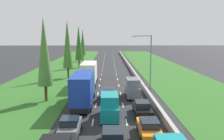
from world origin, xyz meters
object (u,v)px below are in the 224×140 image
object	(u,v)px
teal_van_centre_lane	(110,106)
poplar_tree_second	(44,52)
maroon_sedan_centre_lane	(108,94)
poplar_tree_third	(67,44)
black_sedan_right_lane	(142,108)
black_sedan_centre_lane	(112,139)
grey_van_right_lane	(132,88)
grey_hatchback_left_lane	(70,126)
orange_sedan_right_lane	(149,128)
poplar_tree_fourth	(79,43)
poplar_tree_fifth	(83,42)
street_light_mast	(149,58)
white_box_truck_left_lane	(89,73)
blue_box_truck_left_lane	(83,88)

from	to	relation	value
teal_van_centre_lane	poplar_tree_second	size ratio (longest dim) A/B	0.43
maroon_sedan_centre_lane	poplar_tree_third	size ratio (longest dim) A/B	0.37
poplar_tree_second	poplar_tree_third	size ratio (longest dim) A/B	0.94
black_sedan_right_lane	maroon_sedan_centre_lane	size ratio (longest dim) A/B	1.00
poplar_tree_third	teal_van_centre_lane	bearing A→B (deg)	-70.82
black_sedan_centre_lane	grey_van_right_lane	xyz separation A→B (m)	(3.15, 15.62, 0.59)
teal_van_centre_lane	poplar_tree_second	world-z (taller)	poplar_tree_second
grey_hatchback_left_lane	poplar_tree_third	size ratio (longest dim) A/B	0.32
grey_van_right_lane	black_sedan_centre_lane	bearing A→B (deg)	-101.41
orange_sedan_right_lane	poplar_tree_fourth	world-z (taller)	poplar_tree_fourth
maroon_sedan_centre_lane	poplar_tree_fifth	distance (m)	50.85
orange_sedan_right_lane	black_sedan_right_lane	distance (m)	5.75
poplar_tree_third	street_light_mast	world-z (taller)	poplar_tree_third
black_sedan_centre_lane	grey_hatchback_left_lane	xyz separation A→B (m)	(-3.76, 2.59, 0.02)
black_sedan_centre_lane	white_box_truck_left_lane	distance (m)	24.40
poplar_tree_third	grey_van_right_lane	bearing A→B (deg)	-52.91
poplar_tree_second	street_light_mast	xyz separation A→B (m)	(15.14, 6.81, -1.49)
blue_box_truck_left_lane	teal_van_centre_lane	distance (m)	6.31
black_sedan_right_lane	poplar_tree_fifth	bearing A→B (deg)	102.71
orange_sedan_right_lane	grey_van_right_lane	distance (m)	13.54
white_box_truck_left_lane	poplar_tree_second	world-z (taller)	poplar_tree_second
maroon_sedan_centre_lane	poplar_tree_fourth	size ratio (longest dim) A/B	0.39
teal_van_centre_lane	maroon_sedan_centre_lane	world-z (taller)	teal_van_centre_lane
poplar_tree_second	orange_sedan_right_lane	bearing A→B (deg)	-43.97
black_sedan_centre_lane	poplar_tree_fifth	world-z (taller)	poplar_tree_fifth
poplar_tree_third	street_light_mast	distance (m)	18.69
teal_van_centre_lane	white_box_truck_left_lane	distance (m)	17.75
teal_van_centre_lane	maroon_sedan_centre_lane	xyz separation A→B (m)	(-0.15, 7.70, -0.59)
black_sedan_right_lane	maroon_sedan_centre_lane	distance (m)	7.58
grey_hatchback_left_lane	maroon_sedan_centre_lane	xyz separation A→B (m)	(3.41, 11.80, -0.02)
grey_van_right_lane	poplar_tree_second	world-z (taller)	poplar_tree_second
black_sedan_centre_lane	poplar_tree_fourth	world-z (taller)	poplar_tree_fourth
orange_sedan_right_lane	teal_van_centre_lane	distance (m)	5.78
blue_box_truck_left_lane	poplar_tree_fourth	xyz separation A→B (m)	(-4.94, 35.28, 4.67)
grey_hatchback_left_lane	white_box_truck_left_lane	xyz separation A→B (m)	(0.03, 21.49, 1.35)
black_sedan_centre_lane	street_light_mast	world-z (taller)	street_light_mast
orange_sedan_right_lane	maroon_sedan_centre_lane	size ratio (longest dim) A/B	1.00
blue_box_truck_left_lane	poplar_tree_fifth	xyz separation A→B (m)	(-5.69, 52.13, 4.41)
grey_hatchback_left_lane	poplar_tree_fifth	world-z (taller)	poplar_tree_fifth
white_box_truck_left_lane	poplar_tree_fourth	size ratio (longest dim) A/B	0.81
grey_van_right_lane	poplar_tree_third	size ratio (longest dim) A/B	0.40
orange_sedan_right_lane	white_box_truck_left_lane	world-z (taller)	white_box_truck_left_lane
grey_hatchback_left_lane	teal_van_centre_lane	bearing A→B (deg)	49.05
orange_sedan_right_lane	teal_van_centre_lane	world-z (taller)	teal_van_centre_lane
black_sedan_centre_lane	poplar_tree_third	xyz separation A→B (m)	(-8.81, 31.46, 6.30)
black_sedan_centre_lane	white_box_truck_left_lane	size ratio (longest dim) A/B	0.48
maroon_sedan_centre_lane	poplar_tree_second	xyz separation A→B (m)	(-8.50, -0.60, 5.91)
black_sedan_centre_lane	poplar_tree_second	distance (m)	17.42
maroon_sedan_centre_lane	poplar_tree_second	world-z (taller)	poplar_tree_second
street_light_mast	poplar_tree_third	bearing A→B (deg)	144.27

